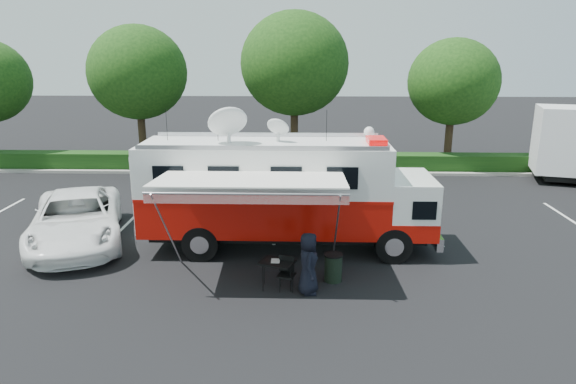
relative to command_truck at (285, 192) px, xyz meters
The scene contains 10 objects.
ground_plane 2.05m from the command_truck, ahead, with size 120.00×120.00×0.00m, color black.
back_border 13.30m from the command_truck, 84.56° to the left, with size 60.00×6.14×8.87m.
stall_lines 3.65m from the command_truck, 97.85° to the left, with size 24.12×5.50×0.01m.
command_truck is the anchor object (origin of this frame).
awning 3.16m from the command_truck, 107.43° to the right, with size 5.44×2.80×3.28m.
white_suv 7.76m from the command_truck, behind, with size 2.98×6.46×1.79m, color white.
person 4.07m from the command_truck, 77.22° to the right, with size 0.89×0.58×1.82m, color black.
folding_table 3.39m from the command_truck, 92.27° to the right, with size 1.15×1.00×0.83m.
folding_chair 3.49m from the command_truck, 87.27° to the right, with size 0.58×0.61×0.98m.
trash_bin 3.44m from the command_truck, 59.46° to the right, with size 0.57×0.57×0.85m.
Camera 1 is at (0.51, -16.86, 6.76)m, focal length 32.00 mm.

